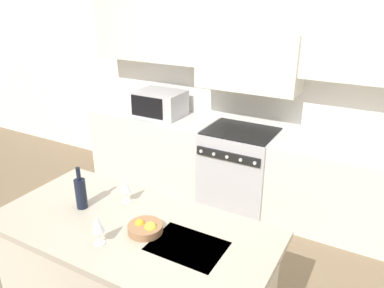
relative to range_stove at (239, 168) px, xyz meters
name	(u,v)px	position (x,y,z in m)	size (l,w,h in m)	color
back_cabinetry	(254,63)	(0.00, 0.27, 1.15)	(10.00, 0.46, 2.70)	silver
back_counter	(240,168)	(0.00, 0.02, 0.00)	(3.92, 0.62, 0.92)	silver
range_stove	(239,168)	(0.00, 0.00, 0.00)	(0.77, 0.70, 0.92)	#B7B7BC
microwave	(160,103)	(-1.06, 0.02, 0.61)	(0.57, 0.42, 0.30)	#B7B7BC
kitchen_island	(135,282)	(0.07, -2.02, 0.01)	(1.86, 0.91, 0.93)	beige
wine_bottle	(81,193)	(-0.36, -2.01, 0.59)	(0.08, 0.08, 0.31)	black
wine_glass_near	(98,224)	(0.02, -2.26, 0.61)	(0.07, 0.07, 0.20)	white
wine_glass_far	(125,185)	(-0.14, -1.81, 0.61)	(0.07, 0.07, 0.20)	white
fruit_bowl	(146,228)	(0.19, -2.03, 0.50)	(0.22, 0.22, 0.08)	#996B47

